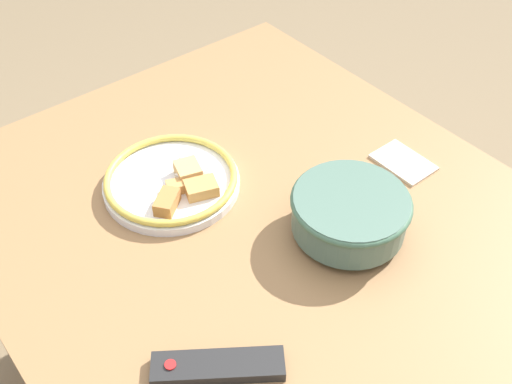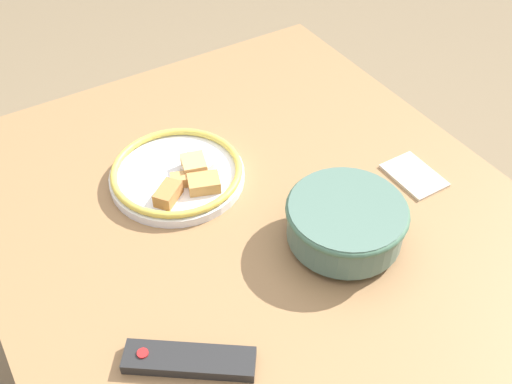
% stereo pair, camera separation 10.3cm
% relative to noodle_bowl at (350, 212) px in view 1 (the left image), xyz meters
% --- Properties ---
extents(dining_table, '(1.14, 0.97, 0.71)m').
position_rel_noodle_bowl_xyz_m(dining_table, '(0.13, 0.10, -0.14)').
color(dining_table, olive).
rests_on(dining_table, ground_plane).
extents(noodle_bowl, '(0.21, 0.21, 0.09)m').
position_rel_noodle_bowl_xyz_m(noodle_bowl, '(0.00, 0.00, 0.00)').
color(noodle_bowl, '#4C6B5B').
rests_on(noodle_bowl, dining_table).
extents(food_plate, '(0.27, 0.27, 0.05)m').
position_rel_noodle_bowl_xyz_m(food_plate, '(0.30, 0.18, -0.03)').
color(food_plate, white).
rests_on(food_plate, dining_table).
extents(tv_remote, '(0.16, 0.19, 0.02)m').
position_rel_noodle_bowl_xyz_m(tv_remote, '(-0.08, 0.35, -0.04)').
color(tv_remote, black).
rests_on(tv_remote, dining_table).
extents(folded_napkin, '(0.12, 0.08, 0.01)m').
position_rel_noodle_bowl_xyz_m(folded_napkin, '(0.06, -0.23, -0.05)').
color(folded_napkin, beige).
rests_on(folded_napkin, dining_table).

